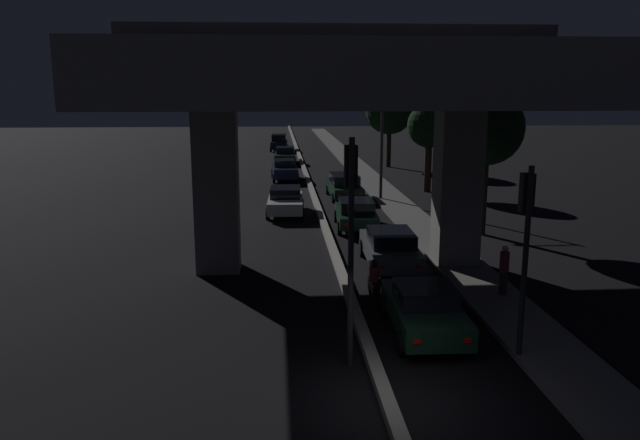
{
  "coord_description": "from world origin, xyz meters",
  "views": [
    {
      "loc": [
        -2.29,
        -12.19,
        6.68
      ],
      "look_at": [
        -0.45,
        14.02,
        1.12
      ],
      "focal_mm": 35.0,
      "sensor_mm": 36.0,
      "label": 1
    }
  ],
  "objects_px": {
    "car_dark_green_fourth": "(344,186)",
    "pedestrian_on_sidewalk": "(504,270)",
    "car_white_lead_oncoming": "(285,200)",
    "motorcycle_black_filtering_near": "(374,284)",
    "car_dark_blue_second_oncoming": "(285,169)",
    "car_dark_green_third": "(356,213)",
    "car_dark_blue_fourth_oncoming": "(279,142)",
    "traffic_light_right_of_median": "(526,229)",
    "street_lamp": "(375,127)",
    "car_dark_green_third_oncoming": "(285,155)",
    "traffic_light_left_of_median": "(351,214)",
    "car_dark_green_lead": "(424,309)",
    "car_grey_second": "(390,247)"
  },
  "relations": [
    {
      "from": "car_dark_green_fourth",
      "to": "pedestrian_on_sidewalk",
      "type": "bearing_deg",
      "value": -173.0
    },
    {
      "from": "car_white_lead_oncoming",
      "to": "motorcycle_black_filtering_near",
      "type": "xyz_separation_m",
      "value": [
        2.59,
        -14.42,
        -0.14
      ]
    },
    {
      "from": "car_dark_green_fourth",
      "to": "car_white_lead_oncoming",
      "type": "distance_m",
      "value": 6.03
    },
    {
      "from": "car_dark_blue_second_oncoming",
      "to": "car_dark_green_third",
      "type": "bearing_deg",
      "value": 8.88
    },
    {
      "from": "car_dark_blue_second_oncoming",
      "to": "car_dark_blue_fourth_oncoming",
      "type": "xyz_separation_m",
      "value": [
        -0.26,
        22.4,
        0.11
      ]
    },
    {
      "from": "car_dark_blue_second_oncoming",
      "to": "motorcycle_black_filtering_near",
      "type": "xyz_separation_m",
      "value": [
        2.46,
        -27.2,
        -0.2
      ]
    },
    {
      "from": "traffic_light_right_of_median",
      "to": "motorcycle_black_filtering_near",
      "type": "relative_size",
      "value": 2.58
    },
    {
      "from": "street_lamp",
      "to": "car_dark_green_third_oncoming",
      "type": "relative_size",
      "value": 1.58
    },
    {
      "from": "car_dark_green_fourth",
      "to": "car_dark_blue_fourth_oncoming",
      "type": "height_order",
      "value": "car_dark_blue_fourth_oncoming"
    },
    {
      "from": "traffic_light_right_of_median",
      "to": "car_dark_blue_fourth_oncoming",
      "type": "height_order",
      "value": "traffic_light_right_of_median"
    },
    {
      "from": "street_lamp",
      "to": "car_dark_green_third_oncoming",
      "type": "xyz_separation_m",
      "value": [
        -5.04,
        19.71,
        -3.71
      ]
    },
    {
      "from": "traffic_light_left_of_median",
      "to": "pedestrian_on_sidewalk",
      "type": "relative_size",
      "value": 3.46
    },
    {
      "from": "pedestrian_on_sidewalk",
      "to": "street_lamp",
      "type": "bearing_deg",
      "value": 94.44
    },
    {
      "from": "traffic_light_left_of_median",
      "to": "traffic_light_right_of_median",
      "type": "bearing_deg",
      "value": 0.09
    },
    {
      "from": "car_dark_blue_second_oncoming",
      "to": "car_dark_green_lead",
      "type": "bearing_deg",
      "value": 4.35
    },
    {
      "from": "car_dark_green_third",
      "to": "car_grey_second",
      "type": "bearing_deg",
      "value": -174.05
    },
    {
      "from": "car_dark_green_third_oncoming",
      "to": "motorcycle_black_filtering_near",
      "type": "distance_m",
      "value": 37.8
    },
    {
      "from": "car_white_lead_oncoming",
      "to": "car_dark_blue_second_oncoming",
      "type": "bearing_deg",
      "value": -178.6
    },
    {
      "from": "pedestrian_on_sidewalk",
      "to": "car_dark_green_lead",
      "type": "bearing_deg",
      "value": -139.78
    },
    {
      "from": "car_dark_blue_fourth_oncoming",
      "to": "motorcycle_black_filtering_near",
      "type": "relative_size",
      "value": 2.34
    },
    {
      "from": "car_grey_second",
      "to": "car_dark_blue_fourth_oncoming",
      "type": "height_order",
      "value": "car_dark_blue_fourth_oncoming"
    },
    {
      "from": "car_grey_second",
      "to": "car_dark_green_third",
      "type": "relative_size",
      "value": 1.09
    },
    {
      "from": "traffic_light_right_of_median",
      "to": "street_lamp",
      "type": "xyz_separation_m",
      "value": [
        -0.16,
        22.55,
        1.11
      ]
    },
    {
      "from": "car_grey_second",
      "to": "car_white_lead_oncoming",
      "type": "bearing_deg",
      "value": 21.13
    },
    {
      "from": "car_white_lead_oncoming",
      "to": "street_lamp",
      "type": "bearing_deg",
      "value": 125.82
    },
    {
      "from": "traffic_light_left_of_median",
      "to": "car_dark_blue_fourth_oncoming",
      "type": "bearing_deg",
      "value": 91.47
    },
    {
      "from": "traffic_light_left_of_median",
      "to": "traffic_light_right_of_median",
      "type": "height_order",
      "value": "traffic_light_left_of_median"
    },
    {
      "from": "traffic_light_right_of_median",
      "to": "car_dark_green_lead",
      "type": "distance_m",
      "value": 3.7
    },
    {
      "from": "traffic_light_left_of_median",
      "to": "street_lamp",
      "type": "height_order",
      "value": "street_lamp"
    },
    {
      "from": "street_lamp",
      "to": "car_white_lead_oncoming",
      "type": "relative_size",
      "value": 1.66
    },
    {
      "from": "street_lamp",
      "to": "car_dark_green_fourth",
      "type": "distance_m",
      "value": 4.19
    },
    {
      "from": "street_lamp",
      "to": "car_dark_green_third_oncoming",
      "type": "distance_m",
      "value": 20.68
    },
    {
      "from": "car_dark_green_third_oncoming",
      "to": "motorcycle_black_filtering_near",
      "type": "xyz_separation_m",
      "value": [
        2.26,
        -37.73,
        -0.16
      ]
    },
    {
      "from": "traffic_light_right_of_median",
      "to": "car_dark_green_third",
      "type": "height_order",
      "value": "traffic_light_right_of_median"
    },
    {
      "from": "traffic_light_right_of_median",
      "to": "street_lamp",
      "type": "bearing_deg",
      "value": 90.39
    },
    {
      "from": "car_dark_green_third_oncoming",
      "to": "pedestrian_on_sidewalk",
      "type": "bearing_deg",
      "value": 10.23
    },
    {
      "from": "traffic_light_right_of_median",
      "to": "car_dark_green_third_oncoming",
      "type": "bearing_deg",
      "value": 97.01
    },
    {
      "from": "car_grey_second",
      "to": "street_lamp",
      "type": "bearing_deg",
      "value": -4.93
    },
    {
      "from": "car_dark_green_third",
      "to": "pedestrian_on_sidewalk",
      "type": "xyz_separation_m",
      "value": [
        3.42,
        -10.69,
        0.24
      ]
    },
    {
      "from": "car_dark_blue_second_oncoming",
      "to": "car_dark_blue_fourth_oncoming",
      "type": "distance_m",
      "value": 22.4
    },
    {
      "from": "car_dark_green_third",
      "to": "car_dark_blue_fourth_oncoming",
      "type": "xyz_separation_m",
      "value": [
        -3.49,
        38.99,
        0.16
      ]
    },
    {
      "from": "traffic_light_right_of_median",
      "to": "car_dark_green_lead",
      "type": "bearing_deg",
      "value": 139.12
    },
    {
      "from": "car_grey_second",
      "to": "car_dark_blue_second_oncoming",
      "type": "height_order",
      "value": "car_dark_blue_second_oncoming"
    },
    {
      "from": "car_dark_green_third_oncoming",
      "to": "traffic_light_right_of_median",
      "type": "bearing_deg",
      "value": 7.56
    },
    {
      "from": "car_dark_green_fourth",
      "to": "car_white_lead_oncoming",
      "type": "height_order",
      "value": "car_dark_green_fourth"
    },
    {
      "from": "car_dark_blue_second_oncoming",
      "to": "pedestrian_on_sidewalk",
      "type": "height_order",
      "value": "pedestrian_on_sidewalk"
    },
    {
      "from": "car_grey_second",
      "to": "pedestrian_on_sidewalk",
      "type": "xyz_separation_m",
      "value": [
        2.98,
        -3.9,
        0.21
      ]
    },
    {
      "from": "car_dark_blue_second_oncoming",
      "to": "motorcycle_black_filtering_near",
      "type": "bearing_deg",
      "value": 3.04
    },
    {
      "from": "car_white_lead_oncoming",
      "to": "traffic_light_left_of_median",
      "type": "bearing_deg",
      "value": 5.84
    },
    {
      "from": "car_white_lead_oncoming",
      "to": "car_dark_blue_fourth_oncoming",
      "type": "xyz_separation_m",
      "value": [
        -0.13,
        35.18,
        0.17
      ]
    }
  ]
}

